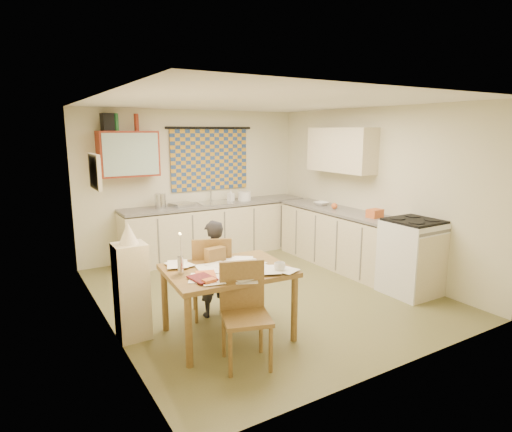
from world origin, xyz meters
TOP-DOWN VIEW (x-y plane):
  - floor at (0.00, 0.00)m, footprint 4.00×4.50m
  - ceiling at (0.00, 0.00)m, footprint 4.00×4.50m
  - wall_back at (0.00, 2.26)m, footprint 4.00×0.02m
  - wall_front at (0.00, -2.26)m, footprint 4.00×0.02m
  - wall_left at (-2.01, 0.00)m, footprint 0.02×4.50m
  - wall_right at (2.01, 0.00)m, footprint 0.02×4.50m
  - window_blind at (0.30, 2.22)m, footprint 1.45×0.03m
  - curtain_rod at (0.30, 2.20)m, footprint 1.60×0.04m
  - wall_cabinet at (-1.15, 2.08)m, footprint 0.90×0.34m
  - wall_cabinet_glass at (-1.15, 1.91)m, footprint 0.84×0.02m
  - upper_cabinet_right at (1.83, 0.55)m, footprint 0.34×1.30m
  - framed_print at (-1.97, 0.40)m, footprint 0.04×0.50m
  - print_canvas at (-1.95, 0.40)m, footprint 0.01×0.42m
  - counter_back at (0.28, 1.95)m, footprint 3.30×0.62m
  - counter_right at (1.70, 0.09)m, footprint 0.62×2.95m
  - stove at (1.70, -1.05)m, footprint 0.66×0.66m
  - sink at (0.26, 1.95)m, footprint 0.60×0.51m
  - tap at (0.26, 2.13)m, footprint 0.04×0.04m
  - dish_rack at (-0.36, 1.95)m, footprint 0.41×0.37m
  - kettle at (-0.72, 1.95)m, footprint 0.24×0.24m
  - mixing_bowl at (0.84, 1.95)m, footprint 0.32×0.32m
  - soap_bottle at (0.59, 2.00)m, footprint 0.16×0.16m
  - bowl at (1.70, 0.84)m, footprint 0.28×0.28m
  - orange_bag at (1.70, -0.36)m, footprint 0.24×0.18m
  - fruit_orange at (1.65, 0.45)m, footprint 0.10×0.10m
  - speaker at (-1.43, 2.08)m, footprint 0.17×0.21m
  - bottle_green at (-1.30, 2.08)m, footprint 0.07×0.07m
  - bottle_brown at (-1.00, 2.08)m, footprint 0.08×0.08m
  - dining_table at (-0.96, -0.88)m, footprint 1.32×1.04m
  - chair_far at (-0.90, -0.33)m, footprint 0.57×0.57m
  - chair_near at (-1.08, -1.46)m, footprint 0.54×0.54m
  - person at (-0.87, -0.34)m, footprint 0.45×0.32m
  - shelf_stand at (-1.84, -0.40)m, footprint 0.32×0.30m
  - lampshade at (-1.84, -0.40)m, footprint 0.20×0.20m
  - letter_rack at (-0.97, -0.61)m, footprint 0.23×0.13m
  - mug at (-0.55, -1.24)m, footprint 0.20×0.20m
  - magazine at (-1.43, -1.08)m, footprint 0.27×0.33m
  - book at (-1.35, -0.96)m, footprint 0.35×0.38m
  - orange_box at (-1.31, -1.18)m, footprint 0.13×0.09m
  - eyeglasses at (-0.83, -1.19)m, footprint 0.13×0.05m
  - candle_holder at (-1.45, -0.80)m, footprint 0.08×0.08m
  - candle at (-1.43, -0.78)m, footprint 0.03×0.03m
  - candle_flame at (-1.44, -0.79)m, footprint 0.02×0.02m
  - papers at (-0.96, -0.94)m, footprint 1.16×1.06m

SIDE VIEW (x-z plane):
  - floor at x=0.00m, z-range -0.02..0.00m
  - chair_near at x=-1.08m, z-range -0.18..0.77m
  - chair_far at x=-0.90m, z-range -0.19..0.79m
  - dining_table at x=-0.96m, z-range 0.00..0.75m
  - counter_right at x=1.70m, z-range -0.01..0.91m
  - counter_back at x=0.28m, z-range -0.01..0.91m
  - stove at x=1.70m, z-range 0.00..1.01m
  - shelf_stand at x=-1.84m, z-range 0.00..1.03m
  - person at x=-0.87m, z-range 0.00..1.15m
  - eyeglasses at x=-0.83m, z-range 0.75..0.77m
  - book at x=-1.35m, z-range 0.75..0.77m
  - magazine at x=-1.43m, z-range 0.75..0.78m
  - papers at x=-0.96m, z-range 0.75..0.78m
  - orange_box at x=-1.31m, z-range 0.75..0.79m
  - mug at x=-0.55m, z-range 0.75..0.84m
  - letter_rack at x=-0.97m, z-range 0.75..0.91m
  - candle_holder at x=-1.45m, z-range 0.75..0.93m
  - sink at x=0.26m, z-range 0.83..0.93m
  - bowl at x=1.70m, z-range 0.92..0.98m
  - dish_rack at x=-0.36m, z-range 0.92..0.98m
  - fruit_orange at x=1.65m, z-range 0.92..1.02m
  - orange_bag at x=1.70m, z-range 0.92..1.04m
  - mixing_bowl at x=0.84m, z-range 0.92..1.08m
  - soap_bottle at x=0.59m, z-range 0.92..1.13m
  - kettle at x=-0.72m, z-range 0.92..1.16m
  - candle at x=-1.43m, z-range 0.93..1.15m
  - tap at x=0.26m, z-range 0.92..1.20m
  - lampshade at x=-1.84m, z-range 1.03..1.25m
  - candle_flame at x=-1.44m, z-range 1.15..1.17m
  - wall_back at x=0.00m, z-range 0.00..2.50m
  - wall_front at x=0.00m, z-range 0.00..2.50m
  - wall_left at x=-2.01m, z-range 0.00..2.50m
  - wall_right at x=2.01m, z-range 0.00..2.50m
  - window_blind at x=0.30m, z-range 1.12..2.17m
  - framed_print at x=-1.97m, z-range 1.50..1.90m
  - print_canvas at x=-1.95m, z-range 1.54..1.86m
  - wall_cabinet at x=-1.15m, z-range 1.45..2.15m
  - wall_cabinet_glass at x=-1.15m, z-range 1.48..2.12m
  - upper_cabinet_right at x=1.83m, z-range 1.50..2.20m
  - curtain_rod at x=0.30m, z-range 2.18..2.22m
  - speaker at x=-1.43m, z-range 2.15..2.41m
  - bottle_green at x=-1.30m, z-range 2.15..2.41m
  - bottle_brown at x=-1.00m, z-range 2.15..2.41m
  - ceiling at x=0.00m, z-range 2.50..2.52m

